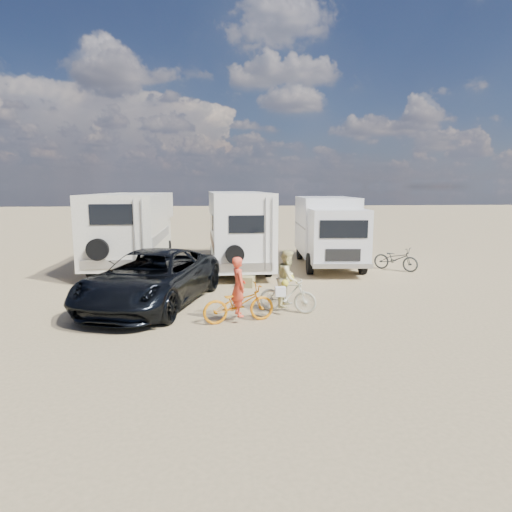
{
  "coord_description": "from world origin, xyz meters",
  "views": [
    {
      "loc": [
        -0.96,
        -12.09,
        3.54
      ],
      "look_at": [
        0.29,
        1.97,
        1.3
      ],
      "focal_mm": 30.77,
      "sensor_mm": 36.0,
      "label": 1
    }
  ],
  "objects": [
    {
      "name": "bike_parked",
      "position": [
        6.62,
        5.72,
        0.5
      ],
      "size": [
        1.85,
        1.8,
        1.01
      ],
      "primitive_type": "imported",
      "rotation": [
        0.0,
        0.0,
        0.81
      ],
      "color": "#272A28",
      "rests_on": "ground"
    },
    {
      "name": "bike_man",
      "position": [
        -0.42,
        -0.92,
        0.5
      ],
      "size": [
        2.02,
        1.09,
        1.01
      ],
      "primitive_type": "imported",
      "rotation": [
        0.0,
        0.0,
        1.8
      ],
      "color": "#CF7309",
      "rests_on": "ground"
    },
    {
      "name": "rider_man",
      "position": [
        -0.42,
        -0.92,
        0.78
      ],
      "size": [
        0.5,
        0.64,
        1.57
      ],
      "primitive_type": "imported",
      "rotation": [
        0.0,
        0.0,
        1.8
      ],
      "color": "#ED492D",
      "rests_on": "ground"
    },
    {
      "name": "crate",
      "position": [
        0.09,
        3.17,
        0.18
      ],
      "size": [
        0.58,
        0.58,
        0.37
      ],
      "primitive_type": "cube",
      "rotation": [
        0.0,
        0.0,
        -0.3
      ],
      "color": "olive",
      "rests_on": "ground"
    },
    {
      "name": "dark_suv",
      "position": [
        -2.94,
        1.0,
        0.82
      ],
      "size": [
        4.32,
        6.44,
        1.64
      ],
      "primitive_type": "imported",
      "rotation": [
        0.0,
        0.0,
        -0.29
      ],
      "color": "black",
      "rests_on": "ground"
    },
    {
      "name": "ground",
      "position": [
        0.0,
        0.0,
        0.0
      ],
      "size": [
        140.0,
        140.0,
        0.0
      ],
      "primitive_type": "plane",
      "color": "tan",
      "rests_on": "ground"
    },
    {
      "name": "rv_main",
      "position": [
        -0.06,
        7.05,
        1.65
      ],
      "size": [
        2.58,
        7.41,
        3.3
      ],
      "primitive_type": null,
      "rotation": [
        0.0,
        0.0,
        0.04
      ],
      "color": "silver",
      "rests_on": "ground"
    },
    {
      "name": "cooler",
      "position": [
        0.16,
        4.1,
        0.23
      ],
      "size": [
        0.62,
        0.49,
        0.46
      ],
      "primitive_type": "cube",
      "rotation": [
        0.0,
        0.0,
        -0.14
      ],
      "color": "#224F86",
      "rests_on": "ground"
    },
    {
      "name": "box_truck",
      "position": [
        4.01,
        7.0,
        1.53
      ],
      "size": [
        2.89,
        6.38,
        3.06
      ],
      "primitive_type": null,
      "rotation": [
        0.0,
        0.0,
        -0.08
      ],
      "color": "silver",
      "rests_on": "ground"
    },
    {
      "name": "rider_woman",
      "position": [
        1.01,
        -0.13,
        0.81
      ],
      "size": [
        0.87,
        0.96,
        1.62
      ],
      "primitive_type": "imported",
      "rotation": [
        0.0,
        0.0,
        1.18
      ],
      "color": "#DED48A",
      "rests_on": "ground"
    },
    {
      "name": "rv_left",
      "position": [
        -4.66,
        7.58,
        1.62
      ],
      "size": [
        2.77,
        7.6,
        3.24
      ],
      "primitive_type": null,
      "rotation": [
        0.0,
        0.0,
        -0.0
      ],
      "color": "silver",
      "rests_on": "ground"
    },
    {
      "name": "bike_woman",
      "position": [
        1.01,
        -0.13,
        0.49
      ],
      "size": [
        1.7,
        1.06,
        0.99
      ],
      "primitive_type": "imported",
      "rotation": [
        0.0,
        0.0,
        1.18
      ],
      "color": "#B8B89F",
      "rests_on": "ground"
    }
  ]
}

